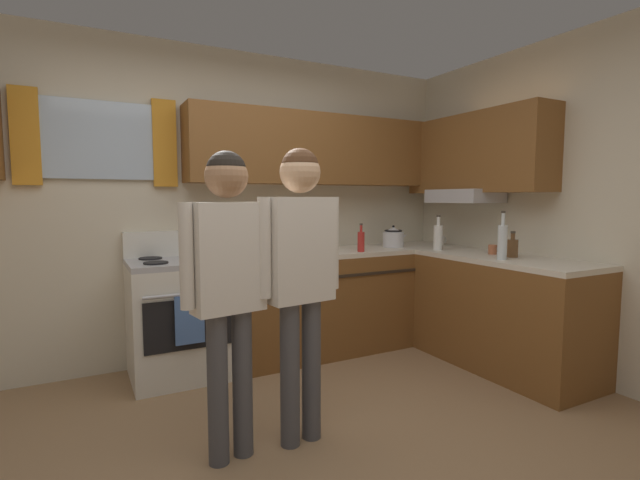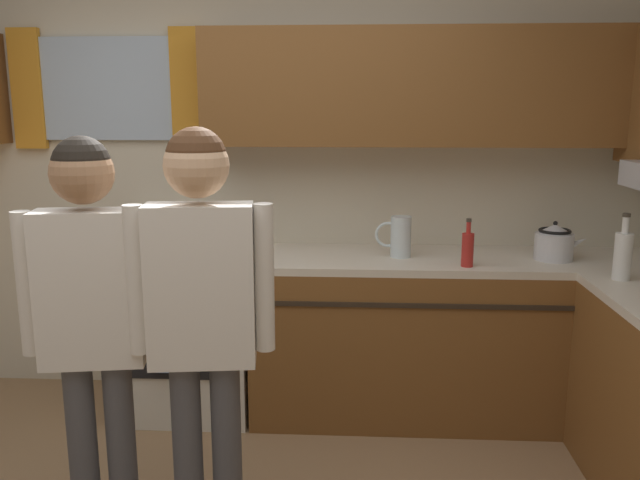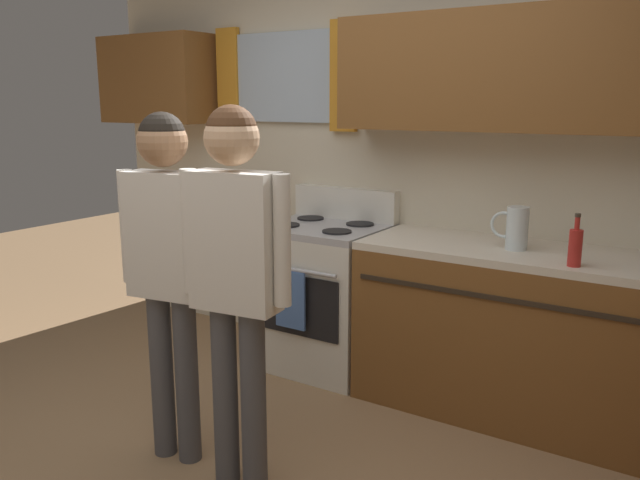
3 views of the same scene
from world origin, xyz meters
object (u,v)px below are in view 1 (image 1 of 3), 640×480
at_px(bottle_tall_clear, 502,241).
at_px(bottle_sauce_red, 361,241).
at_px(adult_left, 228,269).
at_px(water_pitcher, 317,239).
at_px(bottle_squat_brown, 512,247).
at_px(cup_terracotta, 493,249).
at_px(mug_ceramic_white, 440,240).
at_px(adult_in_plaid, 300,261).
at_px(stovetop_kettle, 393,237).
at_px(bottle_milk_white, 438,237).
at_px(stove_oven, 180,316).

bearing_deg(bottle_tall_clear, bottle_sauce_red, 125.50).
bearing_deg(adult_left, water_pitcher, 47.44).
relative_size(bottle_squat_brown, cup_terracotta, 1.88).
xyz_separation_m(bottle_squat_brown, mug_ceramic_white, (0.13, 0.96, -0.03)).
bearing_deg(adult_in_plaid, stovetop_kettle, 38.68).
xyz_separation_m(bottle_milk_white, mug_ceramic_white, (0.30, 0.30, -0.07)).
height_order(stove_oven, bottle_milk_white, bottle_milk_white).
bearing_deg(bottle_squat_brown, mug_ceramic_white, 82.07).
distance_m(adult_left, adult_in_plaid, 0.40).
relative_size(water_pitcher, adult_in_plaid, 0.14).
bearing_deg(bottle_milk_white, bottle_sauce_red, 162.41).
distance_m(stove_oven, bottle_tall_clear, 2.51).
distance_m(stovetop_kettle, water_pitcher, 0.81).
relative_size(bottle_milk_white, cup_terracotta, 2.88).
xyz_separation_m(bottle_tall_clear, bottle_milk_white, (0.02, 0.71, -0.02)).
height_order(stove_oven, adult_left, adult_left).
relative_size(bottle_sauce_red, adult_in_plaid, 0.15).
relative_size(stove_oven, bottle_squat_brown, 5.37).
bearing_deg(stove_oven, adult_in_plaid, -72.78).
distance_m(bottle_tall_clear, bottle_squat_brown, 0.21).
bearing_deg(bottle_squat_brown, cup_terracotta, 83.72).
relative_size(stove_oven, adult_left, 0.69).
distance_m(mug_ceramic_white, adult_in_plaid, 2.38).
bearing_deg(adult_left, stovetop_kettle, 32.31).
xyz_separation_m(bottle_tall_clear, mug_ceramic_white, (0.32, 1.01, -0.09)).
bearing_deg(stove_oven, cup_terracotta, -20.25).
bearing_deg(bottle_milk_white, bottle_squat_brown, -75.31).
height_order(mug_ceramic_white, adult_left, adult_left).
height_order(mug_ceramic_white, stovetop_kettle, stovetop_kettle).
bearing_deg(bottle_tall_clear, bottle_squat_brown, 17.64).
distance_m(bottle_squat_brown, cup_terracotta, 0.22).
bearing_deg(bottle_sauce_red, water_pitcher, 148.96).
bearing_deg(bottle_squat_brown, stovetop_kettle, 109.28).
distance_m(bottle_squat_brown, bottle_milk_white, 0.68).
height_order(bottle_squat_brown, adult_left, adult_left).
height_order(bottle_tall_clear, mug_ceramic_white, bottle_tall_clear).
bearing_deg(stovetop_kettle, water_pitcher, 178.67).
height_order(mug_ceramic_white, adult_in_plaid, adult_in_plaid).
distance_m(mug_ceramic_white, cup_terracotta, 0.75).
bearing_deg(bottle_milk_white, water_pitcher, 157.69).
xyz_separation_m(stove_oven, mug_ceramic_white, (2.48, -0.13, 0.48)).
height_order(bottle_tall_clear, bottle_milk_white, bottle_tall_clear).
bearing_deg(cup_terracotta, bottle_milk_white, 113.71).
relative_size(mug_ceramic_white, water_pitcher, 0.57).
relative_size(bottle_tall_clear, bottle_squat_brown, 1.79).
distance_m(bottle_sauce_red, mug_ceramic_white, 0.99).
xyz_separation_m(cup_terracotta, adult_in_plaid, (-1.97, -0.43, 0.09)).
xyz_separation_m(stove_oven, adult_left, (0.00, -1.29, 0.54)).
relative_size(stove_oven, mug_ceramic_white, 8.76).
height_order(bottle_squat_brown, adult_in_plaid, adult_in_plaid).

